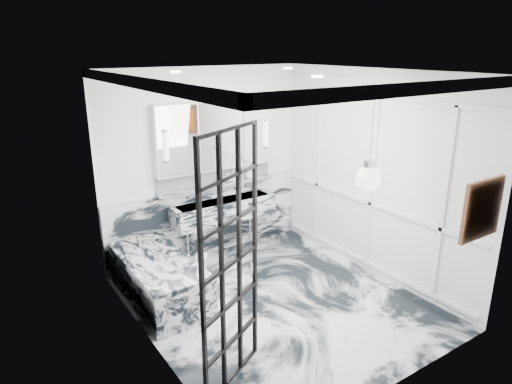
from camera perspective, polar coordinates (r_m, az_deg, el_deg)
floor at (r=5.88m, az=2.57°, el=-13.57°), size 3.60×3.60×0.00m
ceiling at (r=5.03m, az=3.02°, el=14.80°), size 3.60×3.60×0.00m
wall_back at (r=6.76m, az=-6.34°, el=3.47°), size 3.60×0.00×3.60m
wall_front at (r=4.09m, az=18.05°, el=-7.09°), size 3.60×0.00×3.60m
wall_left at (r=4.58m, az=-13.59°, el=-4.01°), size 0.00×3.60×3.60m
wall_right at (r=6.34m, az=14.50°, el=2.03°), size 0.00×3.60×3.60m
marble_clad_back at (r=7.01m, az=-6.00°, el=-3.52°), size 3.18×0.05×1.05m
marble_clad_left at (r=4.60m, az=-13.36°, el=-4.67°), size 0.02×3.56×2.68m
panel_molding at (r=6.35m, az=14.31°, el=1.14°), size 0.03×3.40×2.30m
soap_bottle_a at (r=6.94m, az=-2.89°, el=2.11°), size 0.08×0.08×0.20m
soap_bottle_b at (r=7.11m, az=-0.53°, el=2.47°), size 0.09×0.09×0.18m
soap_bottle_c at (r=7.09m, az=-0.90°, el=2.27°), size 0.13×0.13×0.15m
face_pot at (r=6.91m, az=-3.43°, el=1.83°), size 0.14×0.14×0.14m
amber_bottle at (r=6.95m, az=-2.83°, el=1.74°), size 0.04×0.04×0.10m
flower_vase at (r=5.41m, az=-6.82°, el=-9.29°), size 0.08×0.08×0.12m
crittall_door at (r=4.12m, az=-3.17°, el=-8.93°), size 0.80×0.44×2.42m
artwork at (r=5.02m, az=26.44°, el=-1.95°), size 0.52×0.05×0.52m
pendant_light at (r=4.21m, az=13.87°, el=1.61°), size 0.23×0.23×0.23m
trough_sink at (r=6.82m, az=-4.07°, el=-2.23°), size 1.60×0.45×0.30m
ledge at (r=6.85m, az=-4.82°, el=0.84°), size 1.90×0.14×0.04m
subway_tile at (r=6.87m, az=-5.10°, el=2.04°), size 1.90×0.03×0.23m
mirror_cabinet at (r=6.68m, az=-5.01°, el=7.02°), size 1.90×0.16×1.00m
sconce_left at (r=6.25m, az=-11.19°, el=5.64°), size 0.07×0.07×0.40m
sconce_right at (r=7.03m, az=1.28°, el=7.30°), size 0.07×0.07×0.40m
bathtub at (r=5.94m, az=-12.03°, el=-10.58°), size 0.75×1.65×0.55m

